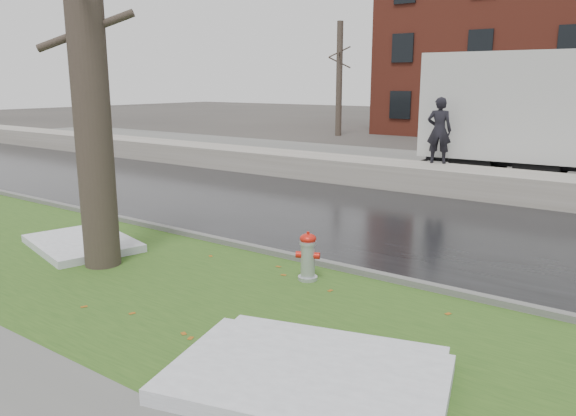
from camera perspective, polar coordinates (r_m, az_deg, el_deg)
The scene contains 14 objects.
ground at distance 9.08m, azimuth -1.72°, elevation -7.34°, with size 120.00×120.00×0.00m, color #47423D.
verge at distance 8.19m, azimuth -7.16°, elevation -9.58°, with size 60.00×4.50×0.04m, color #2A4C19.
road at distance 12.78m, azimuth 10.73°, elevation -1.56°, with size 60.00×7.00×0.03m, color black.
parking_lot at distance 20.65m, azimuth 20.97°, elevation 3.23°, with size 60.00×9.00×0.03m, color slate.
curb at distance 9.83m, azimuth 1.86°, elevation -5.34°, with size 60.00×0.15×0.14m, color slate.
snowbank at distance 16.53m, azimuth 17.08°, elevation 2.60°, with size 60.00×1.60×0.75m, color #A59F97.
bg_tree_left at distance 33.51m, azimuth 5.23°, elevation 13.02°, with size 1.40×1.62×6.50m.
bg_tree_center at distance 34.61m, azimuth 17.53°, elevation 12.49°, with size 1.40×1.62×6.50m.
fire_hydrant at distance 8.86m, azimuth 2.04°, elevation -4.71°, with size 0.39×0.37×0.79m.
tree at distance 9.78m, azimuth -19.83°, elevation 16.12°, with size 1.40×1.60×7.50m.
worker at distance 17.21m, azimuth 15.10°, elevation 7.62°, with size 0.71×0.46×1.94m, color black.
snow_patch_near at distance 6.10m, azimuth 2.52°, elevation -16.66°, with size 2.60×2.00×0.16m, color silver.
snow_patch_far at distance 11.40m, azimuth -20.17°, elevation -3.37°, with size 2.20×1.60×0.14m, color silver.
snow_patch_side at distance 6.02m, azimuth 1.91°, elevation -17.01°, with size 2.80×1.80×0.18m, color silver.
Camera 1 is at (5.24, -6.74, 3.11)m, focal length 35.00 mm.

